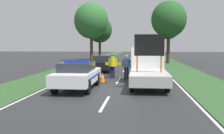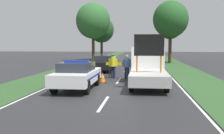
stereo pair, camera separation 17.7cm
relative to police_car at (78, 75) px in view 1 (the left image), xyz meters
The scene contains 17 objects.
ground_plane 2.18m from the police_car, 16.47° to the left, with size 160.00×160.00×0.00m, color #28282B.
lane_markings 11.15m from the police_car, 79.91° to the left, with size 7.69×59.91×0.01m.
grass_verge_left 20.89m from the police_car, 99.72° to the left, with size 3.15×120.00×0.03m.
grass_verge_right 21.89m from the police_car, 70.17° to the left, with size 3.15×120.00×0.03m.
police_car is the anchor object (origin of this frame).
work_truck 4.45m from the police_car, 28.63° to the left, with size 2.05×5.89×3.00m.
road_barrier 5.91m from the police_car, 69.73° to the left, with size 2.43×0.08×1.13m.
police_officer 5.14m from the police_car, 73.85° to the left, with size 0.62×0.40×1.74m.
pedestrian_civilian 5.20m from the police_car, 61.72° to the left, with size 0.62×0.39×1.72m.
traffic_cone_near_police 5.02m from the police_car, 93.10° to the left, with size 0.45×0.45×0.62m.
traffic_cone_centre_front 2.88m from the police_car, 69.56° to the left, with size 0.47×0.47×0.65m.
queued_car_sedan_black 9.78m from the police_car, 89.52° to the left, with size 1.74×4.47×1.48m.
queued_car_wagon_maroon 17.61m from the police_car, 77.38° to the left, with size 1.75×4.60×1.50m.
roadside_tree_near_left 25.25m from the police_car, 98.57° to the left, with size 5.03×5.03×8.63m.
roadside_tree_near_right 28.63m from the police_car, 96.07° to the left, with size 3.96×3.96×6.95m.
roadside_tree_mid_left 23.05m from the police_car, 71.33° to the left, with size 4.59×4.59×8.20m.
roadside_tree_mid_right 25.07m from the police_car, 72.61° to the left, with size 3.32×3.32×6.72m.
Camera 1 is at (1.39, -14.56, 2.43)m, focal length 42.00 mm.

